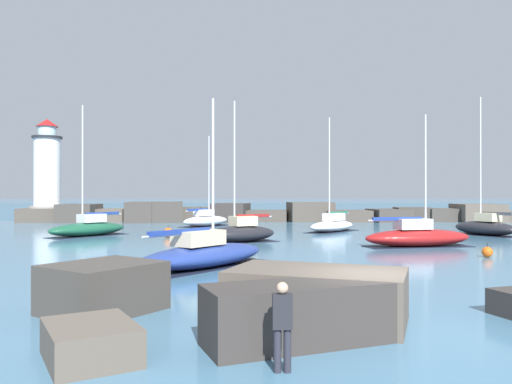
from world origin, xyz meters
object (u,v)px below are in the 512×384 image
lighthouse (47,178)px  mooring_buoy_far_side (487,252)px  sailboat_moored_3 (417,236)px  sailboat_moored_1 (485,227)px  sailboat_moored_0 (88,228)px  sailboat_moored_5 (240,232)px  mooring_buoy_orange_near (168,232)px  sailboat_moored_2 (332,225)px  sailboat_moored_7 (206,220)px  person_on_rocks (282,322)px  sailboat_moored_8 (204,254)px

lighthouse → mooring_buoy_far_side: bearing=-44.0°
sailboat_moored_3 → sailboat_moored_1: bearing=44.4°
sailboat_moored_3 → mooring_buoy_far_side: (1.74, -5.23, -0.36)m
mooring_buoy_far_side → sailboat_moored_3: bearing=108.4°
sailboat_moored_0 → sailboat_moored_5: (11.64, -5.24, 0.03)m
mooring_buoy_orange_near → sailboat_moored_0: bearing=168.2°
sailboat_moored_2 → mooring_buoy_orange_near: sailboat_moored_2 is taller
sailboat_moored_2 → mooring_buoy_orange_near: (-13.22, -5.29, -0.23)m
sailboat_moored_5 → sailboat_moored_1: bearing=14.8°
sailboat_moored_7 → person_on_rocks: 41.01m
mooring_buoy_far_side → mooring_buoy_orange_near: bearing=145.9°
sailboat_moored_7 → mooring_buoy_orange_near: (-1.85, -12.58, -0.27)m
mooring_buoy_orange_near → sailboat_moored_8: bearing=-75.9°
lighthouse → sailboat_moored_8: size_ratio=1.60×
person_on_rocks → sailboat_moored_1: bearing=58.2°
sailboat_moored_0 → person_on_rocks: sailboat_moored_0 is taller
sailboat_moored_8 → person_on_rocks: size_ratio=4.60×
sailboat_moored_3 → mooring_buoy_far_side: size_ratio=10.99×
sailboat_moored_5 → person_on_rocks: sailboat_moored_5 is taller
sailboat_moored_0 → sailboat_moored_8: sailboat_moored_0 is taller
sailboat_moored_0 → sailboat_moored_7: sailboat_moored_0 is taller
sailboat_moored_0 → sailboat_moored_1: 30.73m
sailboat_moored_2 → sailboat_moored_3: size_ratio=1.20×
lighthouse → sailboat_moored_0: bearing=-61.7°
sailboat_moored_0 → mooring_buoy_orange_near: bearing=-11.8°
sailboat_moored_1 → sailboat_moored_3: sailboat_moored_1 is taller
sailboat_moored_1 → sailboat_moored_8: (-20.62, -16.35, -0.09)m
sailboat_moored_5 → mooring_buoy_orange_near: sailboat_moored_5 is taller
lighthouse → mooring_buoy_orange_near: size_ratio=13.24×
sailboat_moored_5 → sailboat_moored_8: bearing=-97.7°
sailboat_moored_8 → mooring_buoy_orange_near: bearing=104.1°
sailboat_moored_3 → sailboat_moored_7: sailboat_moored_7 is taller
sailboat_moored_2 → sailboat_moored_7: (-11.37, 7.29, 0.04)m
sailboat_moored_2 → sailboat_moored_5: sailboat_moored_2 is taller
person_on_rocks → mooring_buoy_orange_near: bearing=102.5°
sailboat_moored_7 → sailboat_moored_8: 27.88m
sailboat_moored_1 → sailboat_moored_5: (-19.09, -5.05, -0.02)m
sailboat_moored_0 → sailboat_moored_1: (30.73, -0.19, 0.04)m
sailboat_moored_7 → mooring_buoy_orange_near: size_ratio=9.95×
sailboat_moored_5 → mooring_buoy_far_side: sailboat_moored_5 is taller
sailboat_moored_0 → sailboat_moored_3: 23.98m
sailboat_moored_1 → sailboat_moored_2: size_ratio=1.12×
sailboat_moored_0 → sailboat_moored_8: size_ratio=1.32×
sailboat_moored_0 → sailboat_moored_5: 12.76m
lighthouse → person_on_rocks: bearing=-64.7°
sailboat_moored_8 → mooring_buoy_orange_near: (-3.82, 15.23, -0.23)m
sailboat_moored_7 → mooring_buoy_orange_near: sailboat_moored_7 is taller
lighthouse → sailboat_moored_1: (41.98, -21.05, -4.47)m
lighthouse → sailboat_moored_7: 22.09m
lighthouse → person_on_rocks: lighthouse is taller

